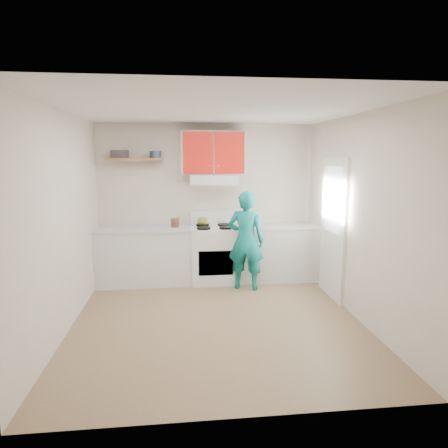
{
  "coord_description": "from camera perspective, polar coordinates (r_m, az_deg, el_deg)",
  "views": [
    {
      "loc": [
        -0.42,
        -4.65,
        2.06
      ],
      "look_at": [
        0.15,
        0.55,
        1.15
      ],
      "focal_mm": 31.1,
      "sensor_mm": 36.0,
      "label": 1
    }
  ],
  "objects": [
    {
      "name": "crock",
      "position": [
        6.39,
        -7.21,
        0.09
      ],
      "size": [
        0.17,
        0.17,
        0.17
      ],
      "primitive_type": "cylinder",
      "rotation": [
        0.0,
        0.0,
        0.31
      ],
      "color": "#4E2E22",
      "rests_on": "counter_left"
    },
    {
      "name": "left_wall",
      "position": [
        4.91,
        -22.47,
        0.2
      ],
      "size": [
        0.04,
        3.8,
        2.6
      ],
      "primitive_type": "cube",
      "color": "beige",
      "rests_on": "floor"
    },
    {
      "name": "kettle",
      "position": [
        6.47,
        -3.13,
        0.38
      ],
      "size": [
        0.22,
        0.22,
        0.15
      ],
      "primitive_type": "ellipsoid",
      "rotation": [
        0.0,
        0.0,
        0.29
      ],
      "color": "olive",
      "rests_on": "stove"
    },
    {
      "name": "front_wall",
      "position": [
        2.89,
        2.34,
        -5.43
      ],
      "size": [
        3.6,
        0.04,
        2.6
      ],
      "primitive_type": "cube",
      "color": "beige",
      "rests_on": "floor"
    },
    {
      "name": "range_hood",
      "position": [
        6.37,
        -1.56,
        6.57
      ],
      "size": [
        0.76,
        0.44,
        0.15
      ],
      "primitive_type": "cube",
      "color": "silver",
      "rests_on": "back_wall"
    },
    {
      "name": "ceiling",
      "position": [
        4.7,
        -1.13,
        16.44
      ],
      "size": [
        3.6,
        3.8,
        0.04
      ],
      "primitive_type": "cube",
      "color": "white",
      "rests_on": "floor"
    },
    {
      "name": "shelf",
      "position": [
        6.45,
        -12.92,
        9.26
      ],
      "size": [
        0.9,
        0.3,
        0.04
      ],
      "primitive_type": "cube",
      "color": "brown",
      "rests_on": "back_wall"
    },
    {
      "name": "floor",
      "position": [
        5.11,
        -1.03,
        -13.93
      ],
      "size": [
        3.8,
        3.8,
        0.0
      ],
      "primitive_type": "plane",
      "color": "brown",
      "rests_on": "ground"
    },
    {
      "name": "right_wall",
      "position": [
        5.21,
        19.04,
        0.93
      ],
      "size": [
        0.04,
        3.8,
        2.6
      ],
      "primitive_type": "cube",
      "color": "beige",
      "rests_on": "floor"
    },
    {
      "name": "back_wall",
      "position": [
        6.61,
        -2.57,
        3.26
      ],
      "size": [
        3.6,
        0.04,
        2.6
      ],
      "primitive_type": "cube",
      "color": "beige",
      "rests_on": "floor"
    },
    {
      "name": "silicone_mat",
      "position": [
        6.65,
        9.34,
        -0.28
      ],
      "size": [
        0.29,
        0.24,
        0.01
      ],
      "primitive_type": "cube",
      "rotation": [
        0.0,
        0.0,
        0.02
      ],
      "color": "#B41412",
      "rests_on": "counter_right"
    },
    {
      "name": "tin",
      "position": [
        6.38,
        -10.05,
        10.02
      ],
      "size": [
        0.2,
        0.2,
        0.11
      ],
      "primitive_type": "cylinder",
      "rotation": [
        0.0,
        0.0,
        -0.06
      ],
      "color": "#333D4C",
      "rests_on": "shelf"
    },
    {
      "name": "upper_cabinets",
      "position": [
        6.41,
        -1.62,
        10.4
      ],
      "size": [
        1.02,
        0.33,
        0.7
      ],
      "primitive_type": "cube",
      "color": "#AD180F",
      "rests_on": "back_wall"
    },
    {
      "name": "counter_right",
      "position": [
        6.65,
        7.54,
        -4.24
      ],
      "size": [
        1.32,
        0.6,
        0.9
      ],
      "primitive_type": "cube",
      "color": "silver",
      "rests_on": "floor"
    },
    {
      "name": "door_glass",
      "position": [
        5.81,
        15.73,
        3.46
      ],
      "size": [
        0.01,
        0.55,
        0.95
      ],
      "primitive_type": "cube",
      "color": "white",
      "rests_on": "door"
    },
    {
      "name": "person",
      "position": [
        6.03,
        3.24,
        -2.43
      ],
      "size": [
        0.66,
        0.54,
        1.55
      ],
      "primitive_type": "imported",
      "rotation": [
        0.0,
        0.0,
        2.8
      ],
      "color": "#0C716A",
      "rests_on": "floor"
    },
    {
      "name": "door",
      "position": [
        5.88,
        15.78,
        -0.65
      ],
      "size": [
        0.05,
        0.85,
        2.05
      ],
      "primitive_type": "cube",
      "color": "white",
      "rests_on": "floor"
    },
    {
      "name": "counter_left",
      "position": [
        6.49,
        -11.57,
        -4.71
      ],
      "size": [
        1.52,
        0.6,
        0.9
      ],
      "primitive_type": "cube",
      "color": "silver",
      "rests_on": "floor"
    },
    {
      "name": "books",
      "position": [
        6.48,
        -15.08,
        9.88
      ],
      "size": [
        0.28,
        0.23,
        0.12
      ],
      "primitive_type": "cube",
      "rotation": [
        0.0,
        0.0,
        -0.29
      ],
      "color": "#443C43",
      "rests_on": "shelf"
    },
    {
      "name": "cutting_board",
      "position": [
        6.51,
        4.88,
        -0.36
      ],
      "size": [
        0.36,
        0.3,
        0.02
      ],
      "primitive_type": "cube",
      "rotation": [
        0.0,
        0.0,
        -0.21
      ],
      "color": "olive",
      "rests_on": "counter_right"
    },
    {
      "name": "stove",
      "position": [
        6.45,
        -1.44,
        -4.49
      ],
      "size": [
        0.76,
        0.65,
        0.92
      ],
      "primitive_type": "cube",
      "color": "white",
      "rests_on": "floor"
    }
  ]
}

